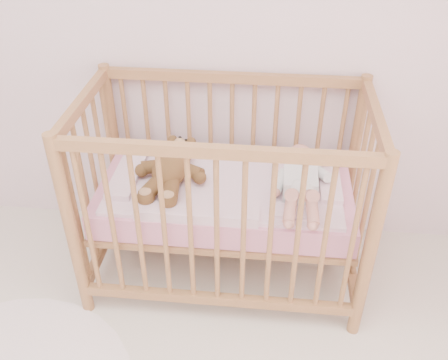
# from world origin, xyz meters

# --- Properties ---
(crib) EXTENTS (1.36, 0.76, 1.00)m
(crib) POSITION_xyz_m (0.38, 1.60, 0.50)
(crib) COLOR #A86E47
(crib) RESTS_ON floor
(mattress) EXTENTS (1.22, 0.62, 0.13)m
(mattress) POSITION_xyz_m (0.38, 1.60, 0.49)
(mattress) COLOR pink
(mattress) RESTS_ON crib
(blanket) EXTENTS (1.10, 0.58, 0.06)m
(blanket) POSITION_xyz_m (0.38, 1.60, 0.56)
(blanket) COLOR #E9A0BE
(blanket) RESTS_ON mattress
(baby) EXTENTS (0.29, 0.60, 0.14)m
(baby) POSITION_xyz_m (0.73, 1.58, 0.64)
(baby) COLOR white
(baby) RESTS_ON blanket
(teddy_bear) EXTENTS (0.42, 0.56, 0.14)m
(teddy_bear) POSITION_xyz_m (0.12, 1.58, 0.65)
(teddy_bear) COLOR brown
(teddy_bear) RESTS_ON blanket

